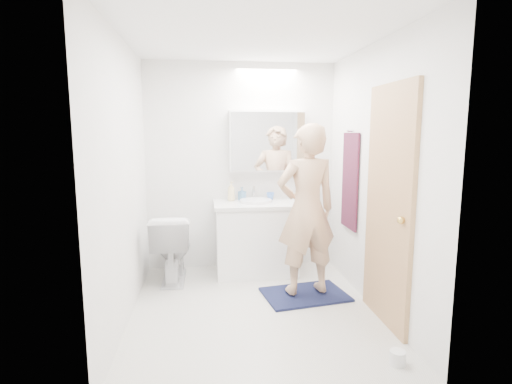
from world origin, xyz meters
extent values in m
plane|color=silver|center=(0.00, 0.00, 0.00)|extent=(2.50, 2.50, 0.00)
plane|color=white|center=(0.00, 0.00, 2.40)|extent=(2.50, 2.50, 0.00)
plane|color=white|center=(0.00, 1.25, 1.20)|extent=(2.50, 0.00, 2.50)
plane|color=white|center=(0.00, -1.25, 1.20)|extent=(2.50, 0.00, 2.50)
plane|color=white|center=(-1.10, 0.00, 1.20)|extent=(0.00, 2.50, 2.50)
plane|color=white|center=(1.10, 0.00, 1.20)|extent=(0.00, 2.50, 2.50)
cube|color=white|center=(0.14, 0.96, 0.39)|extent=(0.90, 0.55, 0.78)
cube|color=silver|center=(0.14, 0.96, 0.80)|extent=(0.95, 0.58, 0.04)
cylinder|color=white|center=(0.14, 0.99, 0.84)|extent=(0.36, 0.36, 0.03)
cylinder|color=silver|center=(0.14, 1.19, 0.90)|extent=(0.02, 0.02, 0.16)
cube|color=white|center=(0.30, 1.18, 1.50)|extent=(0.88, 0.14, 0.70)
cube|color=silver|center=(0.30, 1.10, 1.50)|extent=(0.84, 0.01, 0.66)
imported|color=white|center=(-0.79, 0.85, 0.37)|extent=(0.42, 0.73, 0.74)
cube|color=#121E39|center=(0.54, 0.24, 0.01)|extent=(0.88, 0.67, 0.02)
imported|color=tan|center=(0.54, 0.24, 0.87)|extent=(0.65, 0.48, 1.64)
cube|color=tan|center=(1.08, -0.35, 1.00)|extent=(0.04, 0.80, 2.00)
sphere|color=gold|center=(1.04, -0.65, 0.95)|extent=(0.06, 0.06, 0.06)
cube|color=#12183A|center=(1.08, 0.55, 1.10)|extent=(0.02, 0.42, 1.00)
cylinder|color=silver|center=(1.07, 0.55, 1.62)|extent=(0.07, 0.02, 0.02)
imported|color=beige|center=(-0.13, 1.11, 0.93)|extent=(0.12, 0.12, 0.22)
imported|color=#4F7DAA|center=(0.00, 1.15, 0.90)|extent=(0.10, 0.10, 0.15)
imported|color=#4779D6|center=(0.33, 1.12, 0.86)|extent=(0.11, 0.11, 0.09)
cylinder|color=white|center=(0.89, -1.00, 0.05)|extent=(0.11, 0.11, 0.10)
camera|label=1|loc=(-0.42, -3.45, 1.62)|focal=28.17mm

